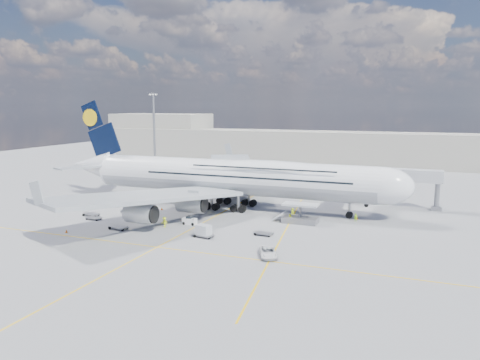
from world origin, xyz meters
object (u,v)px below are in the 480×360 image
(dolly_row_b, at_px, (134,207))
(catering_truck_outer, at_px, (243,173))
(catering_truck_inner, at_px, (196,188))
(cone_tail, at_px, (60,196))
(airliner, at_px, (232,176))
(jet_bridge, at_px, (381,177))
(crew_nose, at_px, (356,217))
(crew_van, at_px, (292,213))
(crew_loader, at_px, (290,218))
(cone_wing_left_outer, at_px, (237,181))
(cone_wing_right_outer, at_px, (66,231))
(light_mast, at_px, (154,133))
(crew_wing, at_px, (140,213))
(crew_tug, at_px, (164,222))
(cargo_loader, at_px, (299,216))
(baggage_tug, at_px, (190,221))
(cone_wing_left_inner, at_px, (191,192))
(dolly_nose_near, at_px, (263,233))
(service_van, at_px, (268,252))
(cone_nose, at_px, (357,218))
(dolly_row_a, at_px, (91,214))
(dolly_back, at_px, (94,218))
(cone_wing_right_inner, at_px, (162,209))
(dolly_nose_far, at_px, (203,231))
(dolly_row_c, at_px, (118,227))

(dolly_row_b, bearing_deg, catering_truck_outer, 74.41)
(catering_truck_inner, distance_m, cone_tail, 32.32)
(airliner, distance_m, jet_bridge, 31.50)
(crew_nose, xyz_separation_m, cone_tail, (-68.94, -1.77, -0.50))
(crew_van, distance_m, cone_tail, 56.89)
(crew_loader, bearing_deg, cone_wing_left_outer, 157.00)
(dolly_row_b, distance_m, cone_wing_right_outer, 19.96)
(airliner, distance_m, cone_wing_right_outer, 35.00)
(light_mast, height_order, crew_van, light_mast)
(light_mast, xyz_separation_m, crew_wing, (26.60, -49.32, -12.25))
(crew_tug, bearing_deg, cargo_loader, 37.53)
(light_mast, relative_size, catering_truck_outer, 3.74)
(baggage_tug, xyz_separation_m, crew_tug, (-3.30, -3.40, 0.26))
(airliner, xyz_separation_m, catering_truck_outer, (-12.09, 38.57, -5.02))
(jet_bridge, height_order, cone_wing_left_inner, jet_bridge)
(light_mast, distance_m, cone_wing_right_outer, 68.11)
(dolly_nose_near, bearing_deg, service_van, -61.43)
(dolly_nose_near, height_order, catering_truck_inner, catering_truck_inner)
(dolly_row_b, height_order, cone_nose, cone_nose)
(airliner, distance_m, dolly_row_a, 29.53)
(jet_bridge, relative_size, service_van, 3.76)
(airliner, relative_size, dolly_row_b, 21.88)
(dolly_row_a, xyz_separation_m, crew_tug, (18.12, -2.40, 0.60))
(dolly_back, height_order, dolly_nose_near, dolly_nose_near)
(dolly_row_b, xyz_separation_m, dolly_nose_near, (31.94, -9.11, -0.03))
(crew_nose, bearing_deg, jet_bridge, 67.09)
(dolly_row_b, xyz_separation_m, service_van, (36.19, -19.80, 0.31))
(crew_tug, height_order, cone_tail, crew_tug)
(cone_wing_right_inner, bearing_deg, cone_wing_left_inner, 98.23)
(crew_van, bearing_deg, dolly_back, 61.37)
(crew_wing, bearing_deg, catering_truck_outer, 22.60)
(cargo_loader, relative_size, crew_nose, 5.42)
(service_van, bearing_deg, crew_loader, 72.66)
(crew_nose, bearing_deg, dolly_row_a, -172.83)
(dolly_row_a, bearing_deg, jet_bridge, 45.60)
(airliner, height_order, cone_wing_right_outer, airliner)
(jet_bridge, xyz_separation_m, dolly_nose_far, (-25.49, -33.35, -5.72))
(catering_truck_outer, xyz_separation_m, cone_wing_right_inner, (-1.00, -45.54, -1.55))
(airliner, xyz_separation_m, dolly_row_a, (-23.37, -16.85, -6.49))
(cargo_loader, bearing_deg, catering_truck_inner, 149.85)
(crew_nose, bearing_deg, dolly_row_c, -160.58)
(dolly_row_a, relative_size, crew_loader, 2.15)
(jet_bridge, xyz_separation_m, dolly_back, (-50.53, -29.99, -6.52))
(catering_truck_outer, bearing_deg, light_mast, -177.70)
(crew_nose, distance_m, cone_nose, 1.91)
(dolly_back, height_order, crew_tug, crew_tug)
(cone_wing_left_inner, bearing_deg, cone_wing_left_outer, 77.38)
(crew_nose, bearing_deg, service_van, -118.32)
(light_mast, relative_size, dolly_row_a, 6.94)
(cone_wing_right_inner, bearing_deg, crew_tug, -57.44)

